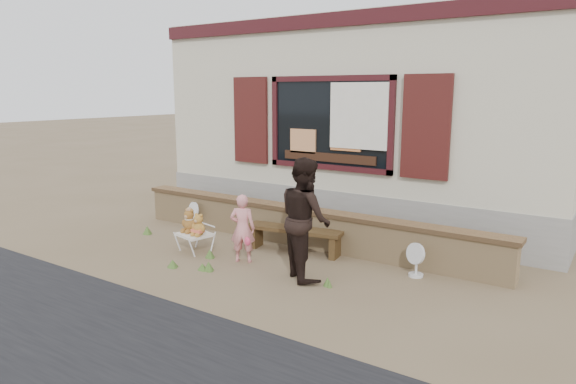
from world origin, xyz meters
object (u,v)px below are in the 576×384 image
Objects in this scene: teddy_bear_right at (199,224)px; child at (243,228)px; adult at (305,218)px; bench at (294,234)px; folding_chair at (195,235)px; teddy_bear_left at (190,220)px.

child reaches higher than teddy_bear_right.
bench is at bearing -11.83° from adult.
folding_chair is at bearing -155.55° from bench.
bench is at bearing 43.25° from teddy_bear_left.
bench is 4.13× the size of teddy_bear_left.
bench reaches higher than folding_chair.
teddy_bear_right is (0.27, -0.06, -0.02)m from teddy_bear_left.
bench is 1.54× the size of child.
teddy_bear_left is 1.11m from child.
teddy_bear_left is 1.09× the size of teddy_bear_right.
adult is at bearing 14.02° from folding_chair.
folding_chair is 0.57× the size of child.
bench is 0.96× the size of adult.
child is at bearing 16.46° from folding_chair.
bench is 1.29m from adult.
adult is (2.27, -0.00, 0.35)m from teddy_bear_left.
adult reaches higher than child.
teddy_bear_right reaches higher than bench.
teddy_bear_left is at bearing -158.89° from bench.
teddy_bear_left reaches higher than folding_chair.
bench is 2.73× the size of folding_chair.
teddy_bear_right is (0.14, -0.03, 0.21)m from folding_chair.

